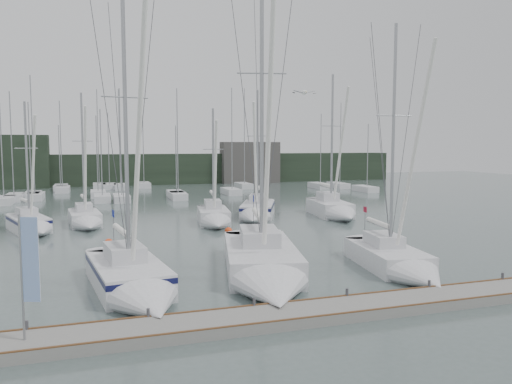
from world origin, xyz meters
TOP-DOWN VIEW (x-y plane):
  - ground at (0.00, 0.00)m, footprint 160.00×160.00m
  - dock at (0.00, -5.00)m, footprint 24.00×2.00m
  - far_treeline at (0.00, 62.00)m, footprint 90.00×4.00m
  - far_building_left at (-20.00, 60.00)m, footprint 12.00×3.00m
  - far_building_right at (18.00, 60.00)m, footprint 10.00×3.00m
  - mast_forest at (-4.10, 46.27)m, footprint 57.59×22.99m
  - sailboat_near_left at (-6.15, -0.33)m, footprint 4.06×9.79m
  - sailboat_near_center at (-0.10, 0.02)m, footprint 6.09×12.36m
  - sailboat_near_right at (6.94, -0.66)m, footprint 3.92×9.04m
  - sailboat_mid_a at (-12.15, 18.19)m, footprint 4.31×6.95m
  - sailboat_mid_b at (-8.36, 19.74)m, footprint 2.96×7.06m
  - sailboat_mid_c at (1.56, 17.33)m, footprint 3.40×7.32m
  - sailboat_mid_d at (5.84, 19.51)m, footprint 5.86×8.91m
  - sailboat_mid_e at (12.87, 18.16)m, footprint 3.94×8.98m
  - buoy_b at (1.96, 14.50)m, footprint 0.57×0.57m
  - buoy_c at (-6.88, 12.51)m, footprint 0.58×0.58m
  - dock_banner at (-9.77, -5.09)m, footprint 0.58×0.26m
  - seagull at (1.42, -0.84)m, footprint 1.02×0.45m

SIDE VIEW (x-z plane):
  - ground at x=0.00m, z-range 0.00..0.00m
  - buoy_b at x=1.96m, z-range -0.29..0.29m
  - buoy_c at x=-6.88m, z-range -0.29..0.29m
  - dock at x=0.00m, z-range 0.00..0.40m
  - mast_forest at x=-4.10m, z-range -6.96..7.92m
  - sailboat_near_right at x=6.94m, z-range -6.32..7.33m
  - sailboat_mid_b at x=-8.36m, z-range -5.17..6.23m
  - sailboat_mid_a at x=-12.15m, z-range -4.68..5.80m
  - sailboat_mid_c at x=1.56m, z-range -4.56..5.69m
  - sailboat_near_left at x=-6.15m, z-range -6.69..7.89m
  - sailboat_near_center at x=-0.10m, z-range -7.98..9.20m
  - sailboat_mid_d at x=5.84m, z-range -5.50..6.75m
  - sailboat_mid_e at x=12.87m, z-range -6.23..7.51m
  - far_treeline at x=0.00m, z-range 0.00..5.00m
  - dock_banner at x=-9.77m, z-range 0.77..4.79m
  - far_building_right at x=18.00m, z-range 0.00..7.00m
  - far_building_left at x=-20.00m, z-range 0.00..8.00m
  - seagull at x=1.42m, z-range 8.81..9.01m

